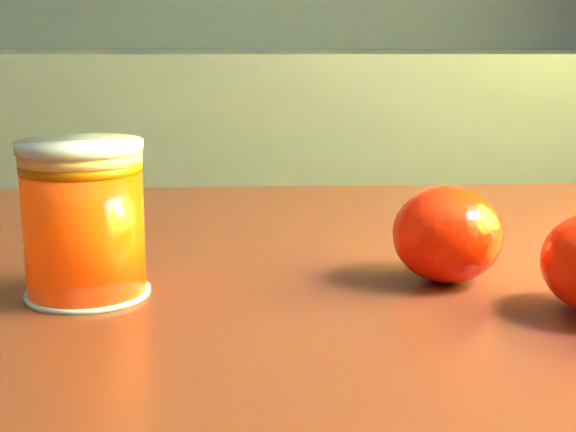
{
  "coord_description": "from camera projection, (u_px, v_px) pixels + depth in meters",
  "views": [
    {
      "loc": [
        0.75,
        -0.33,
        0.93
      ],
      "look_at": [
        0.76,
        0.13,
        0.83
      ],
      "focal_mm": 50.0,
      "sensor_mm": 36.0,
      "label": 1
    }
  ],
  "objects": [
    {
      "name": "juice_glass",
      "position": [
        84.0,
        220.0,
        0.47
      ],
      "size": [
        0.07,
        0.07,
        0.09
      ],
      "rotation": [
        0.0,
        0.0,
        0.27
      ],
      "color": "#FF3A05",
      "rests_on": "table"
    },
    {
      "name": "orange_front",
      "position": [
        447.0,
        234.0,
        0.5
      ],
      "size": [
        0.09,
        0.09,
        0.06
      ],
      "primitive_type": "ellipsoid",
      "rotation": [
        0.0,
        0.0,
        0.31
      ],
      "color": "#FF2005",
      "rests_on": "table"
    }
  ]
}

